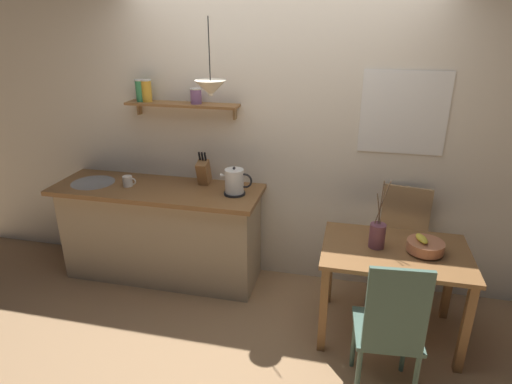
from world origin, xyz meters
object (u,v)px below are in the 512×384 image
Objects in this scene: coffee_mug_by_sink at (128,181)px; knife_block at (204,172)px; dining_table at (394,263)px; twig_vase at (377,235)px; dining_chair_far at (401,243)px; electric_kettle at (235,182)px; fruit_bowl at (425,246)px; pendant_lamp at (211,88)px; dining_chair_near at (390,327)px.

knife_block is at bearing 16.25° from coffee_mug_by_sink.
dining_table is 0.25m from twig_vase.
dining_table is at bearing -100.78° from dining_chair_far.
electric_kettle is at bearing -174.68° from dining_chair_far.
fruit_bowl is 2.08× the size of coffee_mug_by_sink.
electric_kettle is 0.47× the size of pendant_lamp.
dining_chair_far is 1.46m from electric_kettle.
electric_kettle is 0.79m from pendant_lamp.
dining_table is 1.87m from pendant_lamp.
pendant_lamp reaches higher than electric_kettle.
fruit_bowl is (0.19, 0.00, 0.17)m from dining_table.
electric_kettle is 0.36m from knife_block.
electric_kettle is (-1.48, 0.35, 0.22)m from fruit_bowl.
pendant_lamp is (-0.15, -0.07, 0.77)m from electric_kettle.
knife_block reaches higher than dining_chair_near.
knife_block is 0.81m from pendant_lamp.
twig_vase is 1.57m from knife_block.
dining_chair_near is (-0.05, -0.66, -0.06)m from dining_table.
twig_vase is 1.70× the size of knife_block.
coffee_mug_by_sink is at bearing 155.87° from dining_chair_near.
pendant_lamp reaches higher than fruit_bowl.
pendant_lamp reaches higher than twig_vase.
twig_vase is 1.21m from electric_kettle.
twig_vase reaches higher than dining_table.
twig_vase is (-0.23, -0.47, 0.28)m from dining_chair_far.
dining_chair_near is at bearing -34.13° from pendant_lamp.
twig_vase is at bearing -8.42° from coffee_mug_by_sink.
coffee_mug_by_sink is at bearing -163.75° from knife_block.
dining_table is at bearing -4.59° from twig_vase.
fruit_bowl is at bearing -15.58° from knife_block.
knife_block reaches higher than coffee_mug_by_sink.
dining_table is at bearing -11.07° from pendant_lamp.
electric_kettle is at bearing 163.45° from twig_vase.
knife_block is (-1.61, 0.51, 0.40)m from dining_table.
pendant_lamp is at bearing 168.93° from dining_table.
dining_chair_far is (0.09, 0.48, -0.07)m from dining_table.
pendant_lamp reaches higher than dining_table.
electric_kettle is (-1.15, 0.34, 0.18)m from twig_vase.
dining_chair_far is 1.75× the size of pendant_lamp.
dining_chair_near is at bearing -24.13° from coffee_mug_by_sink.
dining_chair_far is at bearing 7.39° from pendant_lamp.
knife_block is (-1.81, 0.50, 0.24)m from fruit_bowl.
knife_block is 0.66m from coffee_mug_by_sink.
dining_table is at bearing -15.32° from electric_kettle.
dining_chair_far is 1.98m from pendant_lamp.
fruit_bowl is (0.10, -0.48, 0.24)m from dining_chair_far.
pendant_lamp reaches higher than knife_block.
pendant_lamp is (-1.31, 0.27, 0.95)m from twig_vase.
electric_kettle is at bearing -25.52° from knife_block.
dining_chair_near is at bearing -110.16° from fruit_bowl.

